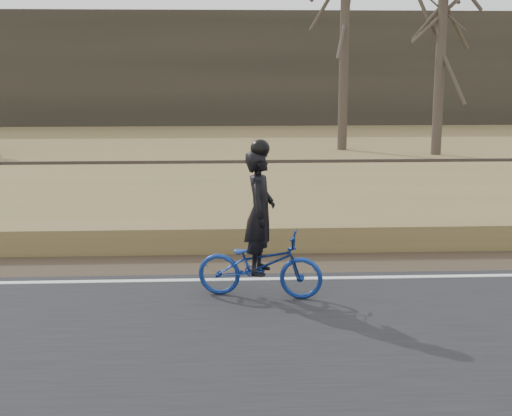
{
  "coord_description": "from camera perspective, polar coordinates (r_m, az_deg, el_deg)",
  "views": [
    {
      "loc": [
        4.08,
        -10.11,
        3.25
      ],
      "look_at": [
        4.61,
        0.5,
        1.1
      ],
      "focal_mm": 50.0,
      "sensor_mm": 36.0,
      "label": 1
    }
  ],
  "objects": [
    {
      "name": "treeline_backdrop",
      "position": [
        40.32,
        -8.84,
        10.97
      ],
      "size": [
        120.0,
        4.0,
        6.0
      ],
      "primitive_type": "cube",
      "color": "#383328",
      "rests_on": "ground"
    },
    {
      "name": "ballast",
      "position": [
        18.81,
        -15.37,
        1.78
      ],
      "size": [
        120.0,
        3.0,
        0.45
      ],
      "primitive_type": "cube",
      "color": "slate",
      "rests_on": "ground"
    },
    {
      "name": "bare_tree_right",
      "position": [
        26.77,
        14.6,
        12.7
      ],
      "size": [
        0.36,
        0.36,
        8.0
      ],
      "primitive_type": "cylinder",
      "color": "#4A4136",
      "rests_on": "ground"
    },
    {
      "name": "bare_tree_center",
      "position": [
        27.7,
        7.13,
        14.68
      ],
      "size": [
        0.36,
        0.36,
        9.7
      ],
      "primitive_type": "cylinder",
      "color": "#4A4136",
      "rests_on": "ground"
    },
    {
      "name": "railroad",
      "position": [
        18.76,
        -15.42,
        2.7
      ],
      "size": [
        120.0,
        2.4,
        0.29
      ],
      "color": "black",
      "rests_on": "ballast"
    },
    {
      "name": "cyclist",
      "position": [
        9.85,
        0.32,
        -3.18
      ],
      "size": [
        1.84,
        0.96,
        2.21
      ],
      "rotation": [
        0.0,
        0.0,
        1.36
      ],
      "color": "navy",
      "rests_on": "road"
    },
    {
      "name": "embankment",
      "position": [
        15.19,
        -18.4,
        -0.66
      ],
      "size": [
        120.0,
        5.0,
        0.44
      ],
      "primitive_type": "cube",
      "color": "olive",
      "rests_on": "ground"
    }
  ]
}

